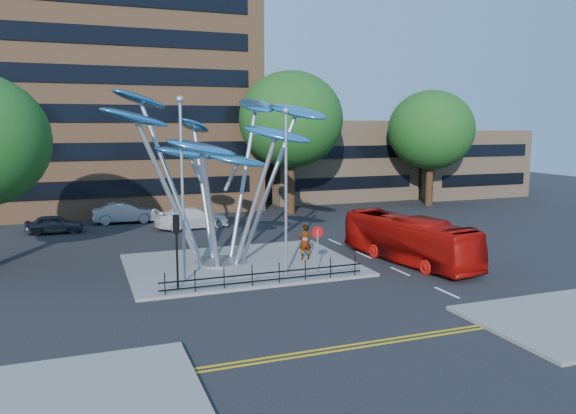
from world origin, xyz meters
name	(u,v)px	position (x,y,z in m)	size (l,w,h in m)	color
ground	(299,295)	(0.00, 0.00, 0.00)	(120.00, 120.00, 0.00)	black
traffic_island	(241,265)	(-1.00, 6.00, 0.07)	(12.00, 9.00, 0.15)	slate
double_yellow_near	(362,343)	(0.00, -6.00, 0.01)	(40.00, 0.12, 0.01)	gold
double_yellow_far	(366,346)	(0.00, -6.30, 0.01)	(40.00, 0.12, 0.01)	gold
brick_tower	(107,42)	(-6.00, 32.00, 15.00)	(25.00, 15.00, 30.00)	#936440
low_building_near	(336,160)	(16.00, 30.00, 4.00)	(15.00, 8.00, 8.00)	tan
low_building_far	(460,163)	(30.00, 28.00, 3.50)	(12.00, 8.00, 7.00)	tan
tree_right	(291,120)	(8.00, 22.00, 8.04)	(8.80, 8.80, 12.11)	black
tree_far	(431,130)	(22.00, 22.00, 7.11)	(8.00, 8.00, 10.81)	black
leaf_sculpture	(217,139)	(-2.07, 6.68, 6.87)	(12.72, 9.54, 9.51)	#9EA0A5
street_lamp_left	(182,174)	(-4.50, 3.50, 5.36)	(0.36, 0.36, 8.80)	#9EA0A5
street_lamp_right	(286,177)	(0.50, 3.00, 5.09)	(0.36, 0.36, 8.30)	#9EA0A5
traffic_light_island	(176,236)	(-5.00, 2.50, 2.61)	(0.28, 0.18, 3.42)	black
no_entry_sign_island	(317,242)	(2.00, 2.52, 1.82)	(0.60, 0.10, 2.45)	#9EA0A5
pedestrian_railing_front	(266,276)	(-1.00, 1.70, 0.55)	(10.00, 0.06, 1.00)	black
red_bus	(409,240)	(7.98, 3.54, 1.30)	(2.18, 9.32, 2.60)	#AB0C07
pedestrian	(305,242)	(2.61, 5.66, 1.14)	(0.72, 0.47, 1.98)	gray
parked_car_left	(54,224)	(-10.80, 19.61, 0.66)	(1.56, 3.88, 1.32)	#3A3B40
parked_car_mid	(125,213)	(-5.79, 22.21, 0.80)	(1.69, 4.83, 1.59)	#A2A4A9
parked_car_right	(192,218)	(-1.29, 18.12, 0.79)	(2.22, 5.47, 1.59)	silver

